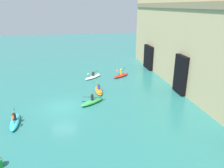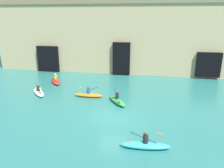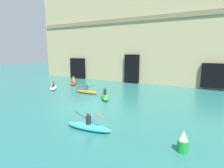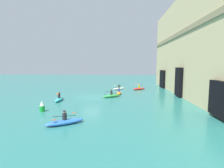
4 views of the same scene
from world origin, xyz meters
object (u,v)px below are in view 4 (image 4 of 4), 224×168
(kayak_orange, at_px, (119,93))
(kayak_red, at_px, (139,88))
(kayak_blue, at_px, (65,122))
(kayak_white, at_px, (119,88))
(marker_buoy, at_px, (42,107))
(kayak_green, at_px, (111,96))
(kayak_cyan, at_px, (59,99))

(kayak_orange, xyz_separation_m, kayak_red, (-5.33, 3.90, 0.00))
(kayak_orange, bearing_deg, kayak_blue, 163.79)
(kayak_blue, bearing_deg, kayak_white, 46.23)
(kayak_blue, distance_m, marker_buoy, 5.30)
(kayak_white, relative_size, marker_buoy, 2.50)
(kayak_white, distance_m, kayak_green, 8.56)
(kayak_red, bearing_deg, kayak_cyan, 7.85)
(kayak_orange, bearing_deg, kayak_cyan, 125.75)
(kayak_green, bearing_deg, marker_buoy, -164.08)
(kayak_white, height_order, kayak_cyan, kayak_cyan)
(kayak_red, relative_size, marker_buoy, 2.59)
(kayak_white, xyz_separation_m, kayak_blue, (20.72, -4.07, 0.04))
(kayak_orange, bearing_deg, kayak_green, 160.06)
(kayak_green, height_order, kayak_cyan, kayak_green)
(kayak_white, xyz_separation_m, marker_buoy, (16.90, -7.73, 0.31))
(kayak_blue, height_order, marker_buoy, kayak_blue)
(kayak_green, relative_size, kayak_blue, 0.91)
(kayak_blue, distance_m, kayak_cyan, 10.09)
(kayak_white, distance_m, kayak_orange, 5.42)
(kayak_orange, xyz_separation_m, marker_buoy, (11.48, -7.82, 0.30))
(kayak_green, xyz_separation_m, kayak_blue, (12.22, -3.11, -0.01))
(kayak_blue, xyz_separation_m, kayak_orange, (-15.30, 4.17, -0.03))
(kayak_blue, height_order, kayak_cyan, kayak_cyan)
(kayak_green, relative_size, marker_buoy, 2.52)
(kayak_white, height_order, marker_buoy, marker_buoy)
(kayak_orange, bearing_deg, kayak_white, 0.02)
(kayak_orange, relative_size, marker_buoy, 2.59)
(kayak_red, bearing_deg, kayak_orange, 18.14)
(kayak_blue, relative_size, kayak_orange, 1.07)
(marker_buoy, bearing_deg, kayak_blue, 43.74)
(kayak_green, height_order, kayak_orange, kayak_green)
(kayak_green, xyz_separation_m, kayak_cyan, (2.89, -6.95, -0.01))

